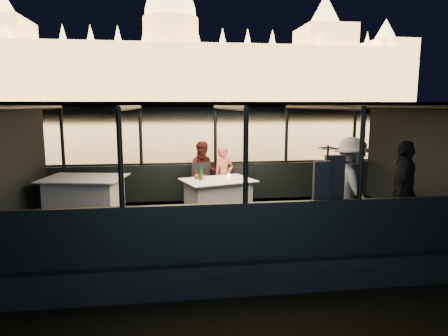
{
  "coord_description": "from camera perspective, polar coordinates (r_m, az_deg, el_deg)",
  "views": [
    {
      "loc": [
        -1.09,
        -7.72,
        2.85
      ],
      "look_at": [
        0.0,
        0.4,
        1.55
      ],
      "focal_mm": 32.0,
      "sensor_mm": 36.0,
      "label": 1
    }
  ],
  "objects": [
    {
      "name": "river_water",
      "position": [
        87.77,
        -7.0,
        7.1
      ],
      "size": [
        500.0,
        500.0,
        0.0
      ],
      "primitive_type": "plane",
      "color": "black",
      "rests_on": "ground"
    },
    {
      "name": "boat_hull",
      "position": [
        8.3,
        0.37,
        -11.06
      ],
      "size": [
        8.6,
        4.4,
        1.0
      ],
      "primitive_type": "cube",
      "color": "black",
      "rests_on": "river_water"
    },
    {
      "name": "boat_deck",
      "position": [
        8.15,
        0.38,
        -7.89
      ],
      "size": [
        8.0,
        4.0,
        0.04
      ],
      "primitive_type": "cube",
      "color": "black",
      "rests_on": "boat_hull"
    },
    {
      "name": "gunwale_port",
      "position": [
        9.96,
        -1.23,
        -1.98
      ],
      "size": [
        8.0,
        0.08,
        0.9
      ],
      "primitive_type": "cube",
      "color": "black",
      "rests_on": "boat_deck"
    },
    {
      "name": "gunwale_starboard",
      "position": [
        6.12,
        3.03,
        -9.07
      ],
      "size": [
        8.0,
        0.08,
        0.9
      ],
      "primitive_type": "cube",
      "color": "black",
      "rests_on": "boat_deck"
    },
    {
      "name": "cabin_glass_port",
      "position": [
        9.81,
        -1.25,
        4.63
      ],
      "size": [
        8.0,
        0.02,
        1.4
      ],
      "primitive_type": null,
      "color": "#99B2B2",
      "rests_on": "gunwale_port"
    },
    {
      "name": "cabin_glass_starboard",
      "position": [
        5.87,
        3.12,
        1.66
      ],
      "size": [
        8.0,
        0.02,
        1.4
      ],
      "primitive_type": null,
      "color": "#99B2B2",
      "rests_on": "gunwale_starboard"
    },
    {
      "name": "cabin_roof_glass",
      "position": [
        7.8,
        0.4,
        8.65
      ],
      "size": [
        8.0,
        4.0,
        0.02
      ],
      "primitive_type": null,
      "color": "#99B2B2",
      "rests_on": "boat_deck"
    },
    {
      "name": "end_wall_fore",
      "position": [
        8.34,
        -27.98,
        -0.32
      ],
      "size": [
        0.02,
        4.0,
        2.3
      ],
      "primitive_type": null,
      "color": "black",
      "rests_on": "boat_deck"
    },
    {
      "name": "end_wall_aft",
      "position": [
        9.32,
        25.52,
        0.74
      ],
      "size": [
        0.02,
        4.0,
        2.3
      ],
      "primitive_type": null,
      "color": "black",
      "rests_on": "boat_deck"
    },
    {
      "name": "canopy_ribs",
      "position": [
        7.89,
        0.39,
        0.27
      ],
      "size": [
        8.0,
        4.0,
        2.3
      ],
      "primitive_type": null,
      "color": "black",
      "rests_on": "boat_deck"
    },
    {
      "name": "embankment",
      "position": [
        217.73,
        -7.45,
        8.47
      ],
      "size": [
        400.0,
        140.0,
        6.0
      ],
      "primitive_type": "cube",
      "color": "#423D33",
      "rests_on": "ground"
    },
    {
      "name": "parliament_building",
      "position": [
        184.58,
        -7.58,
        17.1
      ],
      "size": [
        220.0,
        32.0,
        60.0
      ],
      "primitive_type": null,
      "color": "#F2D18C",
      "rests_on": "embankment"
    },
    {
      "name": "dining_table_central",
      "position": [
        8.62,
        -0.88,
        -4.16
      ],
      "size": [
        1.7,
        1.43,
        0.77
      ],
      "primitive_type": "cube",
      "rotation": [
        0.0,
        0.0,
        0.3
      ],
      "color": "silver",
      "rests_on": "boat_deck"
    },
    {
      "name": "dining_table_aft",
      "position": [
        8.88,
        -19.2,
        -4.28
      ],
      "size": [
        1.81,
        1.45,
        0.86
      ],
      "primitive_type": "cube",
      "rotation": [
        0.0,
        0.0,
        -0.19
      ],
      "color": "white",
      "rests_on": "boat_deck"
    },
    {
      "name": "chair_port_left",
      "position": [
        9.27,
        -3.26,
        -2.82
      ],
      "size": [
        0.6,
        0.6,
        1.0
      ],
      "primitive_type": "cube",
      "rotation": [
        0.0,
        0.0,
        0.36
      ],
      "color": "black",
      "rests_on": "boat_deck"
    },
    {
      "name": "chair_port_right",
      "position": [
        9.48,
        2.12,
        -2.55
      ],
      "size": [
        0.52,
        0.52,
        0.91
      ],
      "primitive_type": "cube",
      "rotation": [
        0.0,
        0.0,
        -0.27
      ],
      "color": "black",
      "rests_on": "boat_deck"
    },
    {
      "name": "coat_stand",
      "position": [
        6.62,
        14.38,
        -3.93
      ],
      "size": [
        0.59,
        0.54,
        1.72
      ],
      "primitive_type": null,
      "rotation": [
        0.0,
        0.0,
        -0.41
      ],
      "color": "black",
      "rests_on": "boat_deck"
    },
    {
      "name": "person_woman_coral",
      "position": [
        9.48,
        -0.03,
        -0.7
      ],
      "size": [
        0.57,
        0.47,
        1.37
      ],
      "primitive_type": "imported",
      "rotation": [
        0.0,
        0.0,
        0.34
      ],
      "color": "#EF6757",
      "rests_on": "boat_deck"
    },
    {
      "name": "person_man_maroon",
      "position": [
        9.47,
        -2.9,
        -0.72
      ],
      "size": [
        0.76,
        0.61,
        1.5
      ],
      "primitive_type": "imported",
      "rotation": [
        0.0,
        0.0,
        -0.07
      ],
      "color": "#401511",
      "rests_on": "boat_deck"
    },
    {
      "name": "passenger_stripe",
      "position": [
        7.53,
        17.61,
        -2.91
      ],
      "size": [
        0.66,
        1.17,
        1.79
      ],
      "primitive_type": "imported",
      "rotation": [
        0.0,
        0.0,
        1.58
      ],
      "color": "silver",
      "rests_on": "boat_deck"
    },
    {
      "name": "passenger_dark",
      "position": [
        7.55,
        24.23,
        -3.25
      ],
      "size": [
        1.0,
        1.08,
        1.76
      ],
      "primitive_type": "imported",
      "rotation": [
        0.0,
        0.0,
        4.02
      ],
      "color": "black",
      "rests_on": "boat_deck"
    },
    {
      "name": "wine_bottle",
      "position": [
        8.48,
        -3.37,
        -0.75
      ],
      "size": [
        0.09,
        0.09,
        0.33
      ],
      "primitive_type": "cylinder",
      "rotation": [
        0.0,
        0.0,
        -0.29
      ],
      "color": "#153915",
      "rests_on": "dining_table_central"
    },
    {
      "name": "bread_basket",
      "position": [
        8.67,
        -3.59,
        -1.27
      ],
      "size": [
        0.23,
        0.23,
        0.08
      ],
      "primitive_type": "cylinder",
      "rotation": [
        0.0,
        0.0,
        -0.11
      ],
      "color": "brown",
      "rests_on": "dining_table_central"
    },
    {
      "name": "amber_candle",
      "position": [
        8.71,
        0.7,
        -1.2
      ],
      "size": [
        0.07,
        0.07,
        0.09
      ],
      "primitive_type": "cylinder",
      "rotation": [
        0.0,
        0.0,
        0.24
      ],
      "color": "#FF933F",
      "rests_on": "dining_table_central"
    },
    {
      "name": "plate_near",
      "position": [
        8.68,
        1.68,
        -1.46
      ],
      "size": [
        0.24,
        0.24,
        0.01
      ],
      "primitive_type": "cylinder",
      "rotation": [
        0.0,
        0.0,
        0.03
      ],
      "color": "silver",
      "rests_on": "dining_table_central"
    },
    {
      "name": "plate_far",
      "position": [
        8.81,
        -2.56,
        -1.3
      ],
      "size": [
        0.28,
        0.28,
        0.02
      ],
      "primitive_type": "cylinder",
      "rotation": [
        0.0,
        0.0,
        0.15
      ],
      "color": "white",
      "rests_on": "dining_table_central"
    },
    {
      "name": "wine_glass_white",
      "position": [
        8.54,
        -3.25,
        -1.05
      ],
      "size": [
        0.06,
        0.06,
        0.18
      ],
      "primitive_type": null,
      "rotation": [
        0.0,
        0.0,
        -0.02
      ],
      "color": "silver",
      "rests_on": "dining_table_central"
    },
    {
      "name": "wine_glass_red",
      "position": [
        8.87,
        0.83,
        -0.65
      ],
      "size": [
        0.07,
        0.07,
        0.19
      ],
      "primitive_type": null,
      "rotation": [
        0.0,
        0.0,
        -0.07
      ],
      "color": "silver",
      "rests_on": "dining_table_central"
    },
    {
      "name": "wine_glass_empty",
      "position": [
        8.59,
        -0.03,
        -0.97
      ],
      "size": [
        0.08,
        0.08,
        0.2
      ],
      "primitive_type": null,
      "rotation": [
        0.0,
        0.0,
        -0.21
      ],
      "color": "white",
      "rests_on": "dining_table_central"
    }
  ]
}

